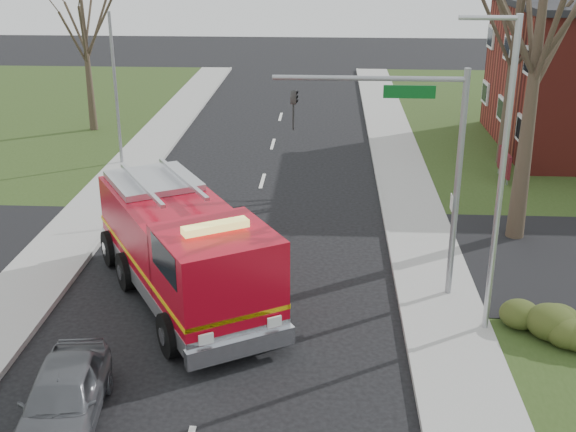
{
  "coord_description": "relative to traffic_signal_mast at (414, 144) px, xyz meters",
  "views": [
    {
      "loc": [
        2.83,
        -17.94,
        10.09
      ],
      "look_at": [
        1.65,
        2.74,
        2.0
      ],
      "focal_mm": 45.0,
      "sensor_mm": 36.0,
      "label": 1
    }
  ],
  "objects": [
    {
      "name": "bare_tree_left",
      "position": [
        -15.21,
        18.5,
        0.86
      ],
      "size": [
        4.5,
        4.5,
        9.0
      ],
      "color": "#3D2F24",
      "rests_on": "ground"
    },
    {
      "name": "parked_car_maroon",
      "position": [
        -8.02,
        -6.55,
        -4.01
      ],
      "size": [
        2.09,
        4.23,
        1.39
      ],
      "primitive_type": "imported",
      "rotation": [
        0.0,
        0.0,
        0.11
      ],
      "color": "#53565B",
      "rests_on": "ground"
    },
    {
      "name": "sidewalk_left",
      "position": [
        -11.41,
        -1.5,
        -4.63
      ],
      "size": [
        2.4,
        80.0,
        0.15
      ],
      "primitive_type": "cube",
      "color": "gray",
      "rests_on": "ground"
    },
    {
      "name": "bare_tree_near",
      "position": [
        4.29,
        4.5,
        2.71
      ],
      "size": [
        6.0,
        6.0,
        12.0
      ],
      "color": "#3D2F24",
      "rests_on": "ground"
    },
    {
      "name": "fire_engine",
      "position": [
        -6.46,
        -0.58,
        -3.18
      ],
      "size": [
        6.63,
        8.64,
        3.36
      ],
      "rotation": [
        0.0,
        0.0,
        0.53
      ],
      "color": "#AA0719",
      "rests_on": "ground"
    },
    {
      "name": "utility_pole_far",
      "position": [
        -12.01,
        12.5,
        -1.21
      ],
      "size": [
        0.14,
        0.14,
        7.0
      ],
      "primitive_type": "cylinder",
      "color": "gray",
      "rests_on": "ground"
    },
    {
      "name": "streetlight_pole",
      "position": [
        1.93,
        -2.0,
        -0.16
      ],
      "size": [
        1.48,
        0.16,
        8.4
      ],
      "color": "#B7BABF",
      "rests_on": "ground"
    },
    {
      "name": "hedge_corner",
      "position": [
        3.79,
        -2.5,
        -4.13
      ],
      "size": [
        2.8,
        2.0,
        0.9
      ],
      "primitive_type": "ellipsoid",
      "color": "#2E3F16",
      "rests_on": "lawn_right"
    },
    {
      "name": "ground",
      "position": [
        -5.21,
        -1.5,
        -4.71
      ],
      "size": [
        120.0,
        120.0,
        0.0
      ],
      "primitive_type": "plane",
      "color": "black",
      "rests_on": "ground"
    },
    {
      "name": "traffic_signal_mast",
      "position": [
        0.0,
        0.0,
        0.0
      ],
      "size": [
        5.29,
        0.18,
        6.8
      ],
      "color": "gray",
      "rests_on": "ground"
    },
    {
      "name": "bare_tree_far",
      "position": [
        5.79,
        13.5,
        1.78
      ],
      "size": [
        5.25,
        5.25,
        10.5
      ],
      "color": "#3D2F24",
      "rests_on": "ground"
    },
    {
      "name": "sidewalk_right",
      "position": [
        0.99,
        -1.5,
        -4.63
      ],
      "size": [
        2.4,
        80.0,
        0.15
      ],
      "primitive_type": "cube",
      "color": "gray",
      "rests_on": "ground"
    },
    {
      "name": "health_center_sign",
      "position": [
        5.29,
        11.0,
        -3.83
      ],
      "size": [
        0.12,
        2.0,
        1.4
      ],
      "color": "#55131B",
      "rests_on": "ground"
    }
  ]
}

